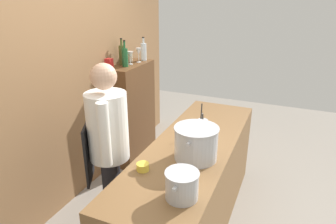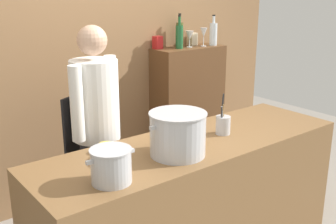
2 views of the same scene
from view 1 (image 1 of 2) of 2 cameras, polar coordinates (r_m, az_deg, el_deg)
ground_plane at (r=3.20m, az=4.30°, el=-20.58°), size 8.00×8.00×0.00m
brick_back_panel at (r=3.18m, az=-19.74°, el=8.56°), size 4.40×0.10×3.00m
prep_counter at (r=2.92m, az=4.55°, el=-14.00°), size 2.27×0.70×0.90m
bar_cabinet at (r=4.04m, az=-6.89°, el=-0.16°), size 0.76×0.32×1.33m
chef at (r=2.58m, az=-11.34°, el=-6.10°), size 0.48×0.41×1.66m
stockpot_large at (r=2.41m, az=5.39°, el=-5.95°), size 0.42×0.36×0.27m
stockpot_small at (r=1.98m, az=2.67°, el=-13.82°), size 0.29×0.23×0.19m
utensil_crock at (r=2.89m, az=6.66°, el=-2.62°), size 0.10×0.10×0.29m
butter_jar at (r=2.30m, az=-4.85°, el=-10.42°), size 0.10×0.10×0.06m
wine_bottle_green at (r=3.70m, az=-8.25°, el=10.41°), size 0.07×0.07×0.32m
wine_bottle_clear at (r=4.05m, az=-4.71°, el=11.49°), size 0.08×0.08×0.31m
wine_bottle_olive at (r=3.82m, az=-8.83°, el=10.82°), size 0.07×0.07×0.33m
wine_glass_tall at (r=3.83m, az=-7.27°, el=10.71°), size 0.08×0.08×0.16m
wine_glass_short at (r=3.94m, az=-5.66°, el=11.36°), size 0.07×0.07×0.19m
spice_tin_cream at (r=3.99m, az=-7.60°, el=10.41°), size 0.08×0.08×0.13m
spice_tin_red at (r=3.63m, az=-11.23°, el=9.06°), size 0.08×0.08×0.12m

